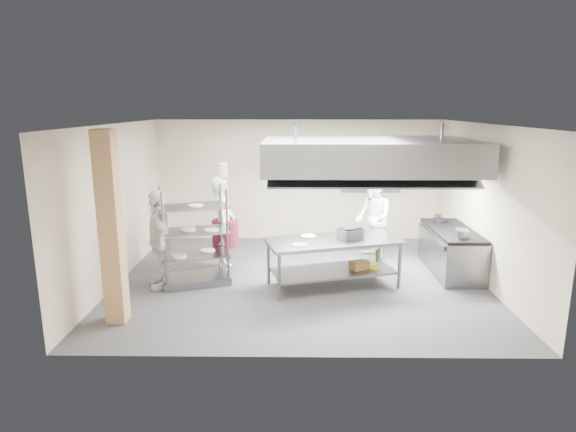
{
  "coord_description": "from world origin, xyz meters",
  "views": [
    {
      "loc": [
        -0.13,
        -8.93,
        3.32
      ],
      "look_at": [
        -0.24,
        0.2,
        1.23
      ],
      "focal_mm": 30.0,
      "sensor_mm": 36.0,
      "label": 1
    }
  ],
  "objects_px": {
    "chef_head": "(223,224)",
    "griddle": "(350,233)",
    "stockpot": "(461,233)",
    "island": "(333,263)",
    "pass_rack": "(194,236)",
    "cooking_range": "(451,252)",
    "chef_plating": "(159,239)",
    "chef_line": "(373,218)"
  },
  "relations": [
    {
      "from": "island",
      "to": "chef_plating",
      "type": "height_order",
      "value": "chef_plating"
    },
    {
      "from": "chef_head",
      "to": "chef_line",
      "type": "distance_m",
      "value": 3.24
    },
    {
      "from": "island",
      "to": "stockpot",
      "type": "distance_m",
      "value": 2.48
    },
    {
      "from": "chef_plating",
      "to": "griddle",
      "type": "distance_m",
      "value": 3.53
    },
    {
      "from": "island",
      "to": "chef_head",
      "type": "relative_size",
      "value": 1.26
    },
    {
      "from": "chef_head",
      "to": "chef_plating",
      "type": "bearing_deg",
      "value": 132.89
    },
    {
      "from": "pass_rack",
      "to": "cooking_range",
      "type": "distance_m",
      "value": 5.15
    },
    {
      "from": "chef_head",
      "to": "stockpot",
      "type": "relative_size",
      "value": 8.2
    },
    {
      "from": "cooking_range",
      "to": "chef_line",
      "type": "xyz_separation_m",
      "value": [
        -1.48,
        0.8,
        0.52
      ]
    },
    {
      "from": "chef_head",
      "to": "stockpot",
      "type": "height_order",
      "value": "chef_head"
    },
    {
      "from": "pass_rack",
      "to": "griddle",
      "type": "bearing_deg",
      "value": -19.48
    },
    {
      "from": "chef_plating",
      "to": "stockpot",
      "type": "distance_m",
      "value": 5.64
    },
    {
      "from": "chef_plating",
      "to": "griddle",
      "type": "bearing_deg",
      "value": 73.3
    },
    {
      "from": "chef_head",
      "to": "chef_plating",
      "type": "xyz_separation_m",
      "value": [
        -1.03,
        -1.04,
        -0.04
      ]
    },
    {
      "from": "chef_head",
      "to": "griddle",
      "type": "distance_m",
      "value": 2.64
    },
    {
      "from": "cooking_range",
      "to": "griddle",
      "type": "height_order",
      "value": "griddle"
    },
    {
      "from": "chef_plating",
      "to": "griddle",
      "type": "relative_size",
      "value": 4.66
    },
    {
      "from": "cooking_range",
      "to": "stockpot",
      "type": "relative_size",
      "value": 8.44
    },
    {
      "from": "pass_rack",
      "to": "cooking_range",
      "type": "relative_size",
      "value": 0.93
    },
    {
      "from": "island",
      "to": "pass_rack",
      "type": "relative_size",
      "value": 1.32
    },
    {
      "from": "griddle",
      "to": "island",
      "type": "bearing_deg",
      "value": 162.98
    },
    {
      "from": "island",
      "to": "chef_head",
      "type": "bearing_deg",
      "value": 140.95
    },
    {
      "from": "chef_head",
      "to": "cooking_range",
      "type": "bearing_deg",
      "value": -93.63
    },
    {
      "from": "stockpot",
      "to": "cooking_range",
      "type": "bearing_deg",
      "value": 85.8
    },
    {
      "from": "chef_line",
      "to": "stockpot",
      "type": "height_order",
      "value": "chef_line"
    },
    {
      "from": "cooking_range",
      "to": "chef_head",
      "type": "distance_m",
      "value": 4.68
    },
    {
      "from": "chef_head",
      "to": "griddle",
      "type": "bearing_deg",
      "value": -111.61
    },
    {
      "from": "chef_head",
      "to": "chef_plating",
      "type": "distance_m",
      "value": 1.47
    },
    {
      "from": "pass_rack",
      "to": "griddle",
      "type": "relative_size",
      "value": 4.68
    },
    {
      "from": "chef_line",
      "to": "griddle",
      "type": "xyz_separation_m",
      "value": [
        -0.67,
        -1.57,
        0.07
      ]
    },
    {
      "from": "island",
      "to": "cooking_range",
      "type": "xyz_separation_m",
      "value": [
        2.46,
        0.84,
        -0.04
      ]
    },
    {
      "from": "chef_line",
      "to": "stockpot",
      "type": "xyz_separation_m",
      "value": [
        1.43,
        -1.42,
        0.05
      ]
    },
    {
      "from": "cooking_range",
      "to": "chef_plating",
      "type": "xyz_separation_m",
      "value": [
        -5.68,
        -0.93,
        0.51
      ]
    },
    {
      "from": "island",
      "to": "chef_plating",
      "type": "xyz_separation_m",
      "value": [
        -3.22,
        -0.09,
        0.47
      ]
    },
    {
      "from": "chef_line",
      "to": "chef_plating",
      "type": "relative_size",
      "value": 1.01
    },
    {
      "from": "cooking_range",
      "to": "chef_head",
      "type": "bearing_deg",
      "value": 178.66
    },
    {
      "from": "pass_rack",
      "to": "stockpot",
      "type": "height_order",
      "value": "pass_rack"
    },
    {
      "from": "pass_rack",
      "to": "griddle",
      "type": "xyz_separation_m",
      "value": [
        2.92,
        -0.04,
        0.08
      ]
    },
    {
      "from": "griddle",
      "to": "pass_rack",
      "type": "bearing_deg",
      "value": 149.61
    },
    {
      "from": "pass_rack",
      "to": "chef_plating",
      "type": "relative_size",
      "value": 1.0
    },
    {
      "from": "griddle",
      "to": "cooking_range",
      "type": "bearing_deg",
      "value": -10.08
    },
    {
      "from": "griddle",
      "to": "stockpot",
      "type": "relative_size",
      "value": 1.68
    }
  ]
}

